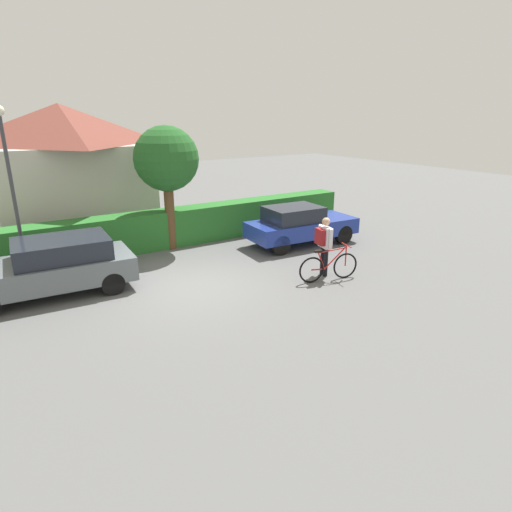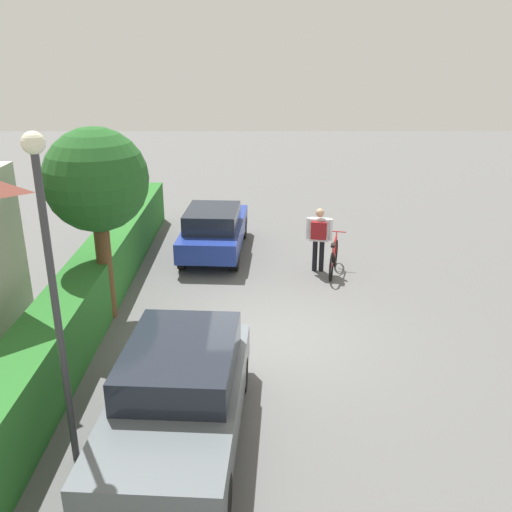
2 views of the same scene
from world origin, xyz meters
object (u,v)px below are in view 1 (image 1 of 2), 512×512
Objects in this scene: parked_car_near at (52,266)px; parked_car_far at (300,224)px; bicycle at (329,267)px; person_rider at (324,241)px; street_lamp at (10,173)px; tree_kerbside at (166,160)px.

parked_car_near is 1.06× the size of parked_car_far.
parked_car_near is 7.37m from bicycle.
bicycle is (6.62, -3.22, -0.35)m from parked_car_near.
bicycle is at bearing -109.21° from person_rider.
tree_kerbside is (4.61, 0.62, 0.04)m from street_lamp.
parked_car_far is 0.86× the size of street_lamp.
person_rider reaches higher than parked_car_near.
street_lamp reaches higher than tree_kerbside.
street_lamp is 1.13× the size of tree_kerbside.
parked_car_far is 3.17m from person_rider.
tree_kerbside is at bearing 26.86° from parked_car_near.
bicycle is at bearing -115.29° from parked_car_far.
person_rider reaches higher than bicycle.
parked_car_far is at bearing -27.15° from tree_kerbside.
person_rider reaches higher than parked_car_far.
street_lamp is at bearing -172.31° from tree_kerbside.
tree_kerbside is (-2.51, 5.30, 2.63)m from bicycle.
person_rider is at bearing -116.09° from parked_car_far.
parked_car_near is at bearing 157.34° from person_rider.
street_lamp is at bearing 146.70° from bicycle.
parked_car_far is at bearing 64.71° from bicycle.
street_lamp is (-7.26, 4.28, 1.95)m from person_rider.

